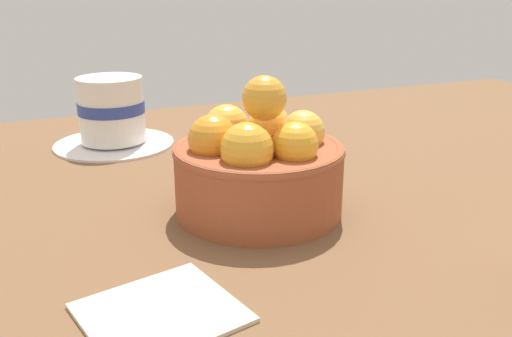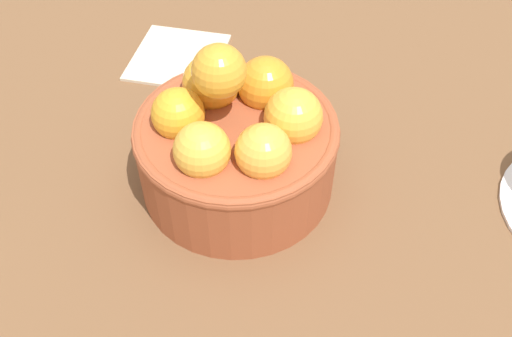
{
  "view_description": "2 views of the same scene",
  "coord_description": "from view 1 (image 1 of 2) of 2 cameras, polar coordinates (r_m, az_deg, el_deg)",
  "views": [
    {
      "loc": [
        18.65,
        42.51,
        20.15
      ],
      "look_at": [
        -0.51,
        -1.8,
        3.45
      ],
      "focal_mm": 38.76,
      "sensor_mm": 36.0,
      "label": 1
    },
    {
      "loc": [
        -27.04,
        -14.09,
        34.43
      ],
      "look_at": [
        -0.93,
        -2.03,
        3.39
      ],
      "focal_mm": 40.26,
      "sensor_mm": 36.0,
      "label": 2
    }
  ],
  "objects": [
    {
      "name": "ground_plane",
      "position": [
        0.52,
        0.28,
        -6.78
      ],
      "size": [
        147.58,
        89.31,
        4.7
      ],
      "primitive_type": "cube",
      "color": "brown"
    },
    {
      "name": "terracotta_bowl",
      "position": [
        0.49,
        0.22,
        0.32
      ],
      "size": [
        15.17,
        15.17,
        12.56
      ],
      "color": "#9E4C2D",
      "rests_on": "ground_plane"
    },
    {
      "name": "coffee_cup",
      "position": [
        0.72,
        -14.65,
        5.36
      ],
      "size": [
        14.97,
        14.97,
        8.64
      ],
      "color": "white",
      "rests_on": "ground_plane"
    },
    {
      "name": "folded_napkin",
      "position": [
        0.36,
        -9.81,
        -14.26
      ],
      "size": [
        10.9,
        10.43,
        0.6
      ],
      "primitive_type": "cube",
      "rotation": [
        0.0,
        0.0,
        0.22
      ],
      "color": "beige",
      "rests_on": "ground_plane"
    }
  ]
}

